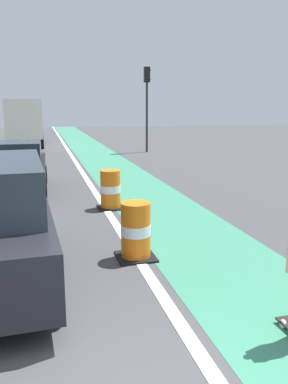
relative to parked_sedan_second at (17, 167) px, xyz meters
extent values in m
cube|color=#387F60|center=(4.01, 1.09, -0.83)|extent=(2.50, 80.00, 0.01)
cube|color=silver|center=(2.51, 1.09, -0.83)|extent=(0.20, 80.00, 0.01)
cylinder|color=silver|center=(3.80, -9.77, -0.78)|extent=(0.04, 0.11, 0.11)
cylinder|color=black|center=(0.74, -5.90, -0.49)|extent=(0.31, 0.69, 0.68)
cylinder|color=black|center=(0.86, -8.75, -0.49)|extent=(0.31, 0.69, 0.68)
cube|color=black|center=(0.00, 0.06, -0.13)|extent=(1.92, 4.14, 0.72)
cube|color=#232D38|center=(0.00, -0.19, 0.55)|extent=(1.65, 1.75, 0.64)
cylinder|color=black|center=(0.85, 1.31, -0.49)|extent=(0.29, 0.69, 0.68)
cylinder|color=black|center=(0.79, -1.23, -0.49)|extent=(0.29, 0.69, 0.68)
cylinder|color=orange|center=(2.48, -6.87, -0.58)|extent=(0.56, 0.56, 0.42)
cylinder|color=white|center=(2.48, -6.87, -0.27)|extent=(0.57, 0.57, 0.21)
cylinder|color=orange|center=(2.48, -6.87, 0.05)|extent=(0.56, 0.56, 0.42)
cube|color=black|center=(2.48, -6.87, -0.81)|extent=(0.73, 0.73, 0.04)
cylinder|color=orange|center=(2.66, -3.00, -0.58)|extent=(0.56, 0.56, 0.42)
cylinder|color=white|center=(2.66, -3.00, -0.27)|extent=(0.57, 0.57, 0.21)
cylinder|color=orange|center=(2.66, -3.00, 0.05)|extent=(0.56, 0.56, 0.42)
cube|color=black|center=(2.66, -3.00, -0.81)|extent=(0.73, 0.73, 0.04)
cube|color=silver|center=(-0.16, 15.20, 1.15)|extent=(2.33, 5.61, 2.50)
cube|color=#19478C|center=(-0.18, 19.05, 0.70)|extent=(2.21, 1.91, 2.10)
cylinder|color=black|center=(-1.21, 18.85, -0.35)|extent=(0.31, 0.96, 0.96)
cylinder|color=black|center=(0.85, 18.86, -0.35)|extent=(0.31, 0.96, 0.96)
cylinder|color=black|center=(-1.19, 13.80, -0.35)|extent=(0.31, 0.96, 0.96)
cylinder|color=black|center=(0.87, 13.81, -0.35)|extent=(0.31, 0.96, 0.96)
cylinder|color=#2D2D2D|center=(7.21, 10.17, 1.27)|extent=(0.14, 0.14, 4.20)
cube|color=black|center=(7.21, 10.17, 3.82)|extent=(0.32, 0.32, 0.90)
sphere|color=red|center=(7.38, 10.17, 4.08)|extent=(0.16, 0.16, 0.16)
sphere|color=green|center=(7.38, 10.17, 3.56)|extent=(0.16, 0.16, 0.16)
camera|label=1|loc=(0.82, -13.97, 2.05)|focal=37.56mm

